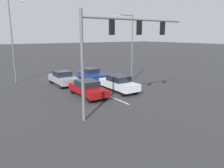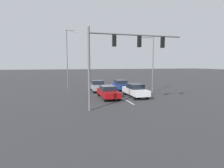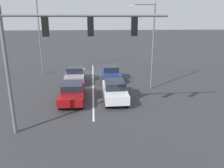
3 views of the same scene
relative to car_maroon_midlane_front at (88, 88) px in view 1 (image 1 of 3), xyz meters
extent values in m
plane|color=#333335|center=(-1.60, -8.25, -0.74)|extent=(240.00, 240.00, 0.00)
cube|color=silver|center=(-1.60, -5.19, -0.73)|extent=(0.12, 18.13, 0.01)
cube|color=maroon|center=(0.00, 0.05, -0.11)|extent=(1.78, 4.55, 0.58)
cube|color=black|center=(0.00, -0.15, 0.43)|extent=(1.57, 2.07, 0.50)
cube|color=red|center=(-0.62, -2.19, 0.03)|extent=(0.24, 0.06, 0.12)
cube|color=red|center=(0.62, -2.19, 0.03)|extent=(0.24, 0.06, 0.12)
cylinder|color=black|center=(-0.76, 1.74, -0.41)|extent=(0.22, 0.66, 0.66)
cylinder|color=black|center=(0.76, 1.74, -0.41)|extent=(0.22, 0.66, 0.66)
cylinder|color=black|center=(-0.76, -1.64, -0.41)|extent=(0.22, 0.66, 0.66)
cylinder|color=black|center=(0.76, -1.64, -0.41)|extent=(0.22, 0.66, 0.66)
cube|color=silver|center=(-3.31, 0.03, -0.06)|extent=(1.73, 4.60, 0.65)
cube|color=black|center=(-3.31, -0.01, 0.53)|extent=(1.52, 2.11, 0.55)
cube|color=red|center=(-3.92, -2.23, 0.10)|extent=(0.24, 0.06, 0.12)
cube|color=red|center=(-2.71, -2.23, 0.10)|extent=(0.24, 0.06, 0.12)
cylinder|color=black|center=(-4.05, 1.72, -0.39)|extent=(0.22, 0.70, 0.70)
cylinder|color=black|center=(-2.58, 1.72, -0.39)|extent=(0.22, 0.70, 0.70)
cylinder|color=black|center=(-4.05, -1.67, -0.39)|extent=(0.22, 0.70, 0.70)
cylinder|color=black|center=(-2.58, -1.67, -0.39)|extent=(0.22, 0.70, 0.70)
cube|color=gray|center=(0.18, -5.54, -0.08)|extent=(1.84, 4.40, 0.64)
cube|color=black|center=(0.18, -5.66, 0.53)|extent=(1.62, 1.81, 0.57)
cube|color=red|center=(-0.47, -7.70, 0.08)|extent=(0.24, 0.06, 0.12)
cube|color=red|center=(0.82, -7.70, 0.08)|extent=(0.24, 0.06, 0.12)
cylinder|color=black|center=(-0.61, -3.93, -0.40)|extent=(0.22, 0.68, 0.68)
cylinder|color=black|center=(0.97, -3.93, -0.40)|extent=(0.22, 0.68, 0.68)
cylinder|color=black|center=(-0.61, -7.15, -0.40)|extent=(0.22, 0.68, 0.68)
cylinder|color=black|center=(0.97, -7.15, -0.40)|extent=(0.22, 0.68, 0.68)
cube|color=navy|center=(-3.50, -5.87, -0.11)|extent=(1.78, 4.19, 0.65)
cube|color=black|center=(-3.50, -6.18, 0.47)|extent=(1.57, 1.92, 0.52)
cube|color=red|center=(-4.13, -7.93, 0.05)|extent=(0.24, 0.06, 0.12)
cube|color=red|center=(-2.88, -7.93, 0.05)|extent=(0.24, 0.06, 0.12)
cylinder|color=black|center=(-4.26, -4.33, -0.44)|extent=(0.22, 0.60, 0.60)
cylinder|color=black|center=(-2.74, -4.33, -0.44)|extent=(0.22, 0.60, 0.60)
cylinder|color=black|center=(-4.26, -7.42, -0.44)|extent=(0.22, 0.60, 0.60)
cylinder|color=black|center=(-2.74, -7.42, -0.44)|extent=(0.22, 0.60, 0.60)
cylinder|color=slate|center=(2.81, 4.87, 2.68)|extent=(0.20, 0.20, 6.83)
cylinder|color=slate|center=(-1.38, 4.87, 5.61)|extent=(8.38, 0.14, 0.14)
cube|color=black|center=(-3.84, 4.87, 5.07)|extent=(0.32, 0.22, 0.95)
sphere|color=red|center=(-3.84, 4.71, 5.35)|extent=(0.20, 0.20, 0.20)
sphere|color=#4C420C|center=(-3.84, 4.71, 5.07)|extent=(0.20, 0.20, 0.20)
sphere|color=#0A3814|center=(-3.84, 4.71, 4.78)|extent=(0.20, 0.20, 0.20)
cube|color=black|center=(-1.58, 4.87, 5.07)|extent=(0.32, 0.22, 0.95)
sphere|color=red|center=(-1.58, 4.71, 5.35)|extent=(0.20, 0.20, 0.20)
sphere|color=#4C420C|center=(-1.58, 4.71, 5.07)|extent=(0.20, 0.20, 0.20)
sphere|color=#0A3814|center=(-1.58, 4.71, 4.78)|extent=(0.20, 0.20, 0.20)
cube|color=black|center=(0.68, 4.87, 5.07)|extent=(0.32, 0.22, 0.95)
sphere|color=red|center=(0.68, 4.71, 5.35)|extent=(0.20, 0.20, 0.20)
sphere|color=#4C420C|center=(0.68, 4.71, 5.07)|extent=(0.20, 0.20, 0.20)
sphere|color=#0A3814|center=(0.68, 4.71, 4.78)|extent=(0.20, 0.20, 0.20)
cylinder|color=slate|center=(4.29, -9.31, 3.86)|extent=(0.14, 0.14, 9.20)
cube|color=beige|center=(2.83, -9.31, 8.21)|extent=(0.44, 0.24, 0.16)
cylinder|color=slate|center=(-6.96, -2.57, 3.03)|extent=(0.14, 0.14, 7.54)
cylinder|color=slate|center=(-5.97, -2.57, 6.65)|extent=(1.98, 0.09, 0.09)
cube|color=beige|center=(-4.98, -2.57, 6.55)|extent=(0.44, 0.24, 0.16)
camera|label=1|loc=(8.53, 16.76, 4.59)|focal=35.00mm
camera|label=2|loc=(4.75, 19.10, 3.08)|focal=28.00mm
camera|label=3|loc=(-1.67, 16.42, 5.39)|focal=35.00mm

